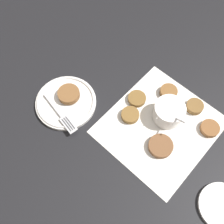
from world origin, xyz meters
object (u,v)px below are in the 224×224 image
object	(u,v)px
fork	(62,116)
extra_saucer	(222,206)
fritter_on_plate	(69,94)
serving_plate	(66,102)
sauce_bowl	(168,113)

from	to	relation	value
fork	extra_saucer	world-z (taller)	fork
fritter_on_plate	extra_saucer	size ratio (longest dim) A/B	0.55
extra_saucer	serving_plate	bearing A→B (deg)	-71.81
fork	extra_saucer	xyz separation A→B (m)	(-0.22, 0.51, -0.02)
serving_plate	fork	world-z (taller)	fork
fritter_on_plate	sauce_bowl	bearing A→B (deg)	131.64
fritter_on_plate	extra_saucer	xyz separation A→B (m)	(-0.16, 0.56, -0.02)
fritter_on_plate	fork	size ratio (longest dim) A/B	0.42
sauce_bowl	serving_plate	distance (m)	0.35
sauce_bowl	extra_saucer	xyz separation A→B (m)	(0.06, 0.31, -0.03)
serving_plate	fork	xyz separation A→B (m)	(0.04, 0.05, 0.01)
fritter_on_plate	serving_plate	bearing A→B (deg)	25.28
sauce_bowl	extra_saucer	world-z (taller)	sauce_bowl
serving_plate	fork	distance (m)	0.06
serving_plate	extra_saucer	world-z (taller)	serving_plate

